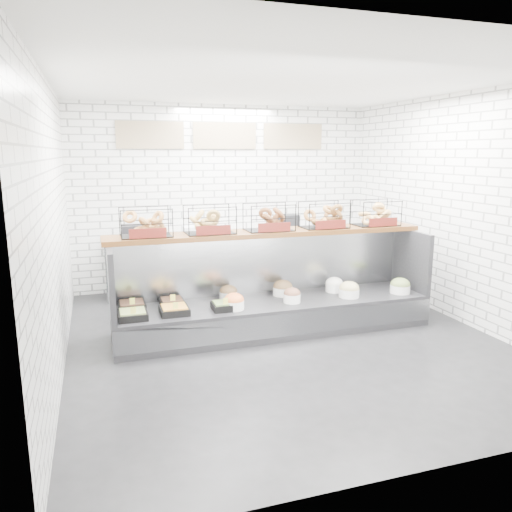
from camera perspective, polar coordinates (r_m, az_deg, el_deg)
name	(u,v)px	position (r m, az deg, el deg)	size (l,w,h in m)	color
ground	(282,338)	(6.20, 3.03, -9.36)	(5.50, 5.50, 0.00)	black
room_shell	(267,167)	(6.36, 1.28, 10.18)	(5.02, 5.51, 3.01)	white
display_case	(272,305)	(6.39, 1.90, -5.59)	(4.00, 0.90, 1.20)	black
bagel_shelf	(269,221)	(6.33, 1.52, 4.04)	(4.10, 0.50, 0.40)	#44240E
prep_counter	(230,261)	(8.29, -2.98, -0.55)	(4.00, 0.60, 1.20)	#93969B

